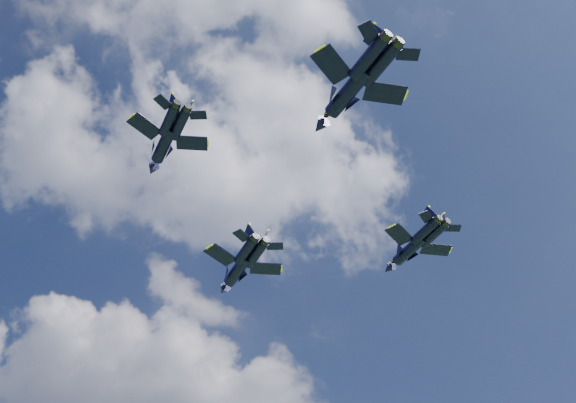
# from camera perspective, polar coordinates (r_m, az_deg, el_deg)

# --- Properties ---
(jet_lead) EXTENTS (12.38, 17.06, 4.03)m
(jet_lead) POSITION_cam_1_polar(r_m,az_deg,el_deg) (102.88, -4.58, -6.18)
(jet_lead) COLOR black
(jet_left) EXTENTS (10.23, 14.08, 3.33)m
(jet_left) POSITION_cam_1_polar(r_m,az_deg,el_deg) (84.86, -11.04, 4.84)
(jet_left) COLOR black
(jet_right) EXTENTS (10.93, 15.08, 3.59)m
(jet_right) POSITION_cam_1_polar(r_m,az_deg,el_deg) (98.36, 10.61, -4.32)
(jet_right) COLOR black
(jet_slot) EXTENTS (12.39, 16.98, 4.06)m
(jet_slot) POSITION_cam_1_polar(r_m,az_deg,el_deg) (78.07, 5.13, 9.42)
(jet_slot) COLOR black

